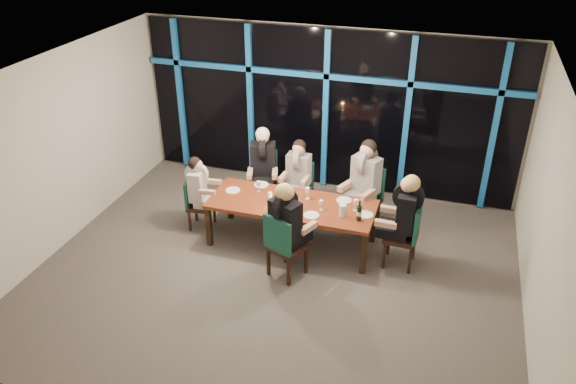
# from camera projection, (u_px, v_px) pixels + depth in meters

# --- Properties ---
(room) EXTENTS (7.04, 7.00, 3.02)m
(room) POSITION_uv_depth(u_px,v_px,m) (275.00, 149.00, 7.45)
(room) COLOR #5C5751
(room) RESTS_ON ground
(window_wall) EXTENTS (6.86, 0.43, 2.94)m
(window_wall) POSITION_uv_depth(u_px,v_px,m) (327.00, 108.00, 10.13)
(window_wall) COLOR black
(window_wall) RESTS_ON ground
(dining_table) EXTENTS (2.60, 1.00, 0.75)m
(dining_table) POSITION_uv_depth(u_px,v_px,m) (292.00, 207.00, 8.77)
(dining_table) COLOR brown
(dining_table) RESTS_ON ground
(chair_far_left) EXTENTS (0.59, 0.59, 1.03)m
(chair_far_left) POSITION_uv_depth(u_px,v_px,m) (264.00, 176.00, 9.90)
(chair_far_left) COLOR black
(chair_far_left) RESTS_ON ground
(chair_far_mid) EXTENTS (0.46, 0.46, 0.95)m
(chair_far_mid) POSITION_uv_depth(u_px,v_px,m) (299.00, 185.00, 9.72)
(chair_far_mid) COLOR black
(chair_far_mid) RESTS_ON ground
(chair_far_right) EXTENTS (0.65, 0.65, 1.08)m
(chair_far_right) POSITION_uv_depth(u_px,v_px,m) (366.00, 193.00, 9.31)
(chair_far_right) COLOR black
(chair_far_right) RESTS_ON ground
(chair_end_left) EXTENTS (0.46, 0.46, 0.88)m
(chair_end_left) POSITION_uv_depth(u_px,v_px,m) (196.00, 201.00, 9.31)
(chair_end_left) COLOR black
(chair_end_left) RESTS_ON ground
(chair_end_right) EXTENTS (0.50, 0.50, 1.04)m
(chair_end_right) POSITION_uv_depth(u_px,v_px,m) (408.00, 232.00, 8.31)
(chair_end_right) COLOR black
(chair_end_right) RESTS_ON ground
(chair_near_mid) EXTENTS (0.64, 0.64, 1.05)m
(chair_near_mid) POSITION_uv_depth(u_px,v_px,m) (283.00, 243.00, 8.05)
(chair_near_mid) COLOR black
(chair_near_mid) RESTS_ON ground
(diner_far_left) EXTENTS (0.60, 0.70, 1.01)m
(diner_far_left) POSITION_uv_depth(u_px,v_px,m) (263.00, 158.00, 9.63)
(diner_far_left) COLOR black
(diner_far_left) RESTS_ON ground
(diner_far_mid) EXTENTS (0.48, 0.60, 0.92)m
(diner_far_mid) POSITION_uv_depth(u_px,v_px,m) (298.00, 168.00, 9.47)
(diner_far_mid) COLOR black
(diner_far_mid) RESTS_ON ground
(diner_far_right) EXTENTS (0.67, 0.74, 1.05)m
(diner_far_right) POSITION_uv_depth(u_px,v_px,m) (365.00, 173.00, 9.04)
(diner_far_right) COLOR black
(diner_far_right) RESTS_ON ground
(diner_end_left) EXTENTS (0.57, 0.47, 0.86)m
(diner_end_left) POSITION_uv_depth(u_px,v_px,m) (199.00, 183.00, 9.12)
(diner_end_left) COLOR silver
(diner_end_left) RESTS_ON ground
(diner_end_right) EXTENTS (0.66, 0.53, 1.01)m
(diner_end_right) POSITION_uv_depth(u_px,v_px,m) (405.00, 208.00, 8.14)
(diner_end_right) COLOR black
(diner_end_right) RESTS_ON ground
(diner_near_mid) EXTENTS (0.66, 0.72, 1.03)m
(diner_near_mid) POSITION_uv_depth(u_px,v_px,m) (287.00, 216.00, 7.90)
(diner_near_mid) COLOR black
(diner_near_mid) RESTS_ON ground
(plate_far_left) EXTENTS (0.24, 0.24, 0.01)m
(plate_far_left) POSITION_uv_depth(u_px,v_px,m) (261.00, 185.00, 9.24)
(plate_far_left) COLOR white
(plate_far_left) RESTS_ON dining_table
(plate_far_mid) EXTENTS (0.24, 0.24, 0.01)m
(plate_far_mid) POSITION_uv_depth(u_px,v_px,m) (287.00, 190.00, 9.08)
(plate_far_mid) COLOR white
(plate_far_mid) RESTS_ON dining_table
(plate_far_right) EXTENTS (0.24, 0.24, 0.01)m
(plate_far_right) POSITION_uv_depth(u_px,v_px,m) (344.00, 200.00, 8.79)
(plate_far_right) COLOR white
(plate_far_right) RESTS_ON dining_table
(plate_end_left) EXTENTS (0.24, 0.24, 0.01)m
(plate_end_left) POSITION_uv_depth(u_px,v_px,m) (233.00, 190.00, 9.08)
(plate_end_left) COLOR white
(plate_end_left) RESTS_ON dining_table
(plate_end_right) EXTENTS (0.24, 0.24, 0.01)m
(plate_end_right) POSITION_uv_depth(u_px,v_px,m) (365.00, 215.00, 8.42)
(plate_end_right) COLOR white
(plate_end_right) RESTS_ON dining_table
(plate_near_mid) EXTENTS (0.24, 0.24, 0.01)m
(plate_near_mid) POSITION_uv_depth(u_px,v_px,m) (311.00, 215.00, 8.40)
(plate_near_mid) COLOR white
(plate_near_mid) RESTS_ON dining_table
(wine_bottle) EXTENTS (0.08, 0.08, 0.33)m
(wine_bottle) POSITION_uv_depth(u_px,v_px,m) (359.00, 213.00, 8.23)
(wine_bottle) COLOR black
(wine_bottle) RESTS_ON dining_table
(water_pitcher) EXTENTS (0.12, 0.11, 0.20)m
(water_pitcher) POSITION_uv_depth(u_px,v_px,m) (343.00, 211.00, 8.34)
(water_pitcher) COLOR silver
(water_pitcher) RESTS_ON dining_table
(tea_light) EXTENTS (0.05, 0.05, 0.03)m
(tea_light) POSITION_uv_depth(u_px,v_px,m) (276.00, 208.00, 8.58)
(tea_light) COLOR #FEA24C
(tea_light) RESTS_ON dining_table
(wine_glass_a) EXTENTS (0.07, 0.07, 0.18)m
(wine_glass_a) POSITION_uv_depth(u_px,v_px,m) (270.00, 195.00, 8.68)
(wine_glass_a) COLOR silver
(wine_glass_a) RESTS_ON dining_table
(wine_glass_b) EXTENTS (0.08, 0.08, 0.20)m
(wine_glass_b) POSITION_uv_depth(u_px,v_px,m) (308.00, 191.00, 8.78)
(wine_glass_b) COLOR silver
(wine_glass_b) RESTS_ON dining_table
(wine_glass_c) EXTENTS (0.06, 0.06, 0.16)m
(wine_glass_c) POSITION_uv_depth(u_px,v_px,m) (321.00, 203.00, 8.50)
(wine_glass_c) COLOR white
(wine_glass_c) RESTS_ON dining_table
(wine_glass_d) EXTENTS (0.07, 0.07, 0.18)m
(wine_glass_d) POSITION_uv_depth(u_px,v_px,m) (259.00, 184.00, 9.00)
(wine_glass_d) COLOR white
(wine_glass_d) RESTS_ON dining_table
(wine_glass_e) EXTENTS (0.07, 0.07, 0.19)m
(wine_glass_e) POSITION_uv_depth(u_px,v_px,m) (356.00, 203.00, 8.47)
(wine_glass_e) COLOR silver
(wine_glass_e) RESTS_ON dining_table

